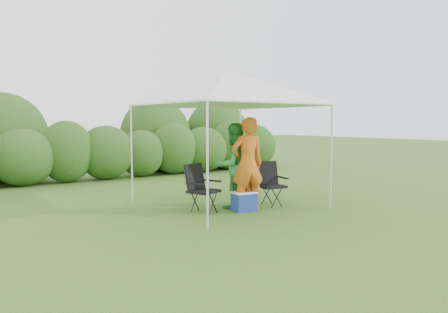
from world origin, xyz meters
TOP-DOWN VIEW (x-y plane):
  - ground at (0.00, 0.00)m, footprint 70.00×70.00m
  - hedge at (0.15, 6.00)m, footprint 12.19×1.53m
  - canopy at (0.00, 0.50)m, footprint 3.10×3.10m
  - chair_right at (0.75, 0.02)m, footprint 0.65×0.61m
  - chair_left at (-0.86, 0.23)m, footprint 0.71×0.68m
  - man at (-0.01, -0.17)m, footprint 0.77×0.60m
  - woman at (-0.06, 0.21)m, footprint 0.88×0.71m
  - cooler at (-0.10, -0.19)m, footprint 0.50×0.39m
  - bottle at (-0.04, -0.23)m, footprint 0.07×0.07m
  - lawn_toy at (3.22, 4.19)m, footprint 0.52×0.44m

SIDE VIEW (x-z plane):
  - ground at x=0.00m, z-range 0.00..0.00m
  - lawn_toy at x=3.22m, z-range -0.01..0.25m
  - cooler at x=-0.10m, z-range 0.00..0.39m
  - chair_right at x=0.75m, z-range 0.06..0.98m
  - bottle at x=-0.04m, z-range 0.39..0.66m
  - chair_left at x=-0.86m, z-range 0.06..1.01m
  - hedge at x=0.15m, z-range -0.07..1.73m
  - woman at x=-0.06m, z-range 0.00..1.74m
  - man at x=-0.01m, z-range 0.00..1.86m
  - canopy at x=0.00m, z-range 1.05..3.88m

